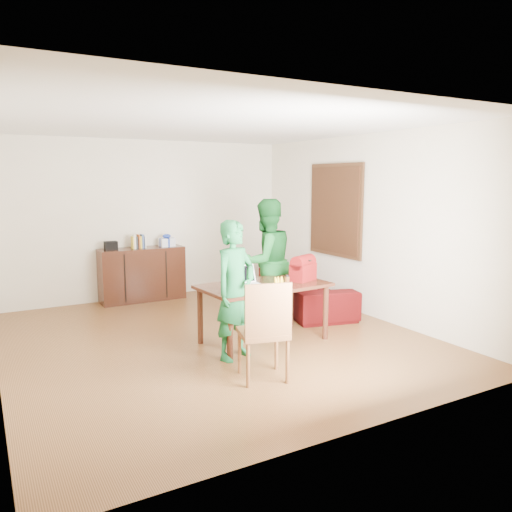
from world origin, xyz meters
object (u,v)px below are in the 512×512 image
table (264,291)px  laptop (248,283)px  sofa (304,286)px  chair (263,350)px  red_bag (303,271)px  bottle (287,282)px  person_near (235,290)px  person_far (266,262)px

table → laptop: 0.27m
laptop → sofa: size_ratio=0.15×
chair → red_bag: chair is taller
chair → laptop: (0.38, 1.02, 0.48)m
bottle → red_bag: red_bag is taller
person_near → laptop: bearing=22.6°
person_near → sofa: person_near is taller
person_near → bottle: size_ratio=9.37×
sofa → laptop: bearing=139.9°
table → bottle: bearing=-78.9°
laptop → red_bag: (0.79, -0.03, 0.08)m
sofa → person_far: bearing=130.5°
chair → person_near: bearing=102.0°
table → bottle: size_ratio=9.66×
bottle → sofa: bottle is taller
laptop → bottle: 0.49m
table → person_far: (0.44, 0.70, 0.24)m
person_near → table: bearing=10.4°
table → sofa: (1.45, 1.20, -0.32)m
person_near → laptop: (0.35, 0.33, -0.01)m
laptop → sofa: (1.68, 1.22, -0.45)m
table → red_bag: (0.56, -0.05, 0.22)m
bottle → chair: bearing=-137.0°
person_near → laptop: 0.48m
table → laptop: (-0.23, -0.02, 0.14)m
laptop → bottle: size_ratio=2.04×
person_far → red_bag: person_far is taller
bottle → person_near: bearing=177.8°
table → person_far: size_ratio=0.93×
table → chair: 1.26m
laptop → red_bag: size_ratio=0.98×
person_near → red_bag: (1.14, 0.30, 0.08)m
chair → red_bag: bearing=55.2°
bottle → laptop: bearing=133.3°
red_bag → sofa: bearing=30.9°
table → red_bag: red_bag is taller
person_far → laptop: 0.99m
chair → bottle: chair is taller
chair → sofa: (2.06, 2.24, 0.03)m
red_bag → person_far: bearing=75.4°
person_far → red_bag: 0.75m
person_far → table: bearing=52.0°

